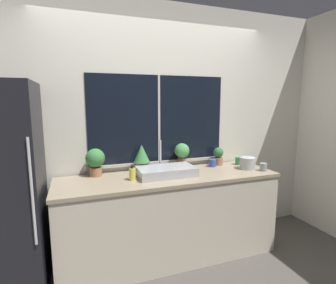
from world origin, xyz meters
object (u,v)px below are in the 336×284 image
object	(u,v)px
kettle	(248,163)
mug_blue	(212,163)
potted_plant_center_right	(182,153)
refrigerator	(3,192)
soap_bottle	(132,174)
sink	(166,171)
potted_plant_far_left	(95,160)
potted_plant_center_left	(142,156)
potted_plant_far_right	(218,156)
mug_green	(238,161)
mug_grey	(263,167)

from	to	relation	value
kettle	mug_blue	bearing A→B (deg)	144.49
potted_plant_center_right	kettle	world-z (taller)	potted_plant_center_right
refrigerator	mug_blue	bearing A→B (deg)	6.01
soap_bottle	kettle	xyz separation A→B (m)	(1.31, -0.02, 0.01)
sink	kettle	distance (m)	0.95
sink	potted_plant_far_left	size ratio (longest dim) A/B	2.07
refrigerator	potted_plant_center_left	xyz separation A→B (m)	(1.25, 0.28, 0.16)
potted_plant_far_left	mug_blue	bearing A→B (deg)	-2.78
potted_plant_far_left	potted_plant_center_right	xyz separation A→B (m)	(0.95, -0.00, 0.01)
potted_plant_center_left	mug_blue	bearing A→B (deg)	-4.39
potted_plant_center_right	potted_plant_far_right	xyz separation A→B (m)	(0.47, 0.00, -0.07)
sink	potted_plant_far_right	xyz separation A→B (m)	(0.74, 0.23, 0.06)
mug_green	mug_blue	bearing A→B (deg)	177.33
refrigerator	sink	size ratio (longest dim) A/B	3.07
soap_bottle	mug_grey	distance (m)	1.43
soap_bottle	mug_green	distance (m)	1.35
soap_bottle	mug_grey	size ratio (longest dim) A/B	1.77
soap_bottle	kettle	bearing A→B (deg)	-1.01
sink	potted_plant_center_left	world-z (taller)	sink
potted_plant_far_left	refrigerator	bearing A→B (deg)	-159.81
refrigerator	kettle	world-z (taller)	refrigerator
potted_plant_far_left	potted_plant_far_right	xyz separation A→B (m)	(1.42, 0.00, -0.06)
refrigerator	kettle	distance (m)	2.39
mug_blue	potted_plant_center_right	bearing A→B (deg)	169.97
potted_plant_far_left	kettle	world-z (taller)	potted_plant_far_left
potted_plant_center_right	mug_grey	bearing A→B (deg)	-27.71
potted_plant_far_right	mug_green	size ratio (longest dim) A/B	2.30
potted_plant_center_right	potted_plant_far_right	bearing A→B (deg)	0.00
soap_bottle	potted_plant_center_left	bearing A→B (deg)	58.90
mug_blue	potted_plant_far_left	bearing A→B (deg)	177.22
potted_plant_center_left	potted_plant_center_right	bearing A→B (deg)	-0.00
refrigerator	mug_green	world-z (taller)	refrigerator
mug_blue	refrigerator	bearing A→B (deg)	-173.99
potted_plant_far_right	mug_green	xyz separation A→B (m)	(0.23, -0.08, -0.06)
potted_plant_center_right	soap_bottle	distance (m)	0.69
potted_plant_far_left	mug_blue	distance (m)	1.32
potted_plant_far_right	mug_green	distance (m)	0.25
refrigerator	mug_grey	size ratio (longest dim) A/B	21.17
mug_blue	mug_grey	bearing A→B (deg)	-39.18
potted_plant_far_left	mug_green	world-z (taller)	potted_plant_far_left
refrigerator	potted_plant_center_left	distance (m)	1.29
potted_plant_far_left	kettle	size ratio (longest dim) A/B	1.70
potted_plant_center_left	potted_plant_far_right	world-z (taller)	potted_plant_center_left
potted_plant_far_right	mug_grey	world-z (taller)	potted_plant_far_right
sink	kettle	xyz separation A→B (m)	(0.95, -0.06, 0.03)
potted_plant_far_right	kettle	xyz separation A→B (m)	(0.21, -0.29, -0.03)
sink	mug_green	world-z (taller)	sink
mug_grey	kettle	bearing A→B (deg)	132.23
sink	mug_blue	world-z (taller)	sink
refrigerator	mug_green	distance (m)	2.43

